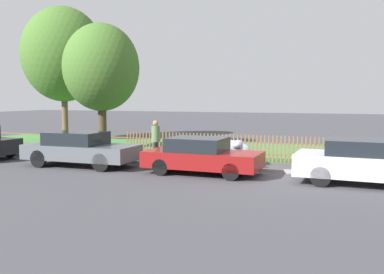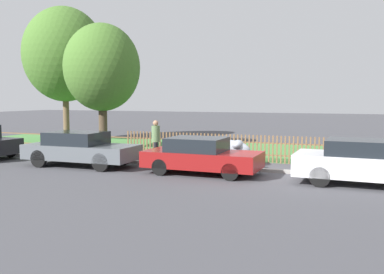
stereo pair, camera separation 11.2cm
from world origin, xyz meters
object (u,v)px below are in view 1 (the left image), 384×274
(parked_car_red_compact, at_px, (370,162))
(covered_motorcycle, at_px, (228,150))
(tree_behind_motorcycle, at_px, (101,68))
(pedestrian_near_fence, at_px, (156,138))
(parked_car_black_saloon, at_px, (80,148))
(tree_nearest_kerb, at_px, (63,55))
(parked_car_navy_estate, at_px, (201,156))

(parked_car_red_compact, xyz_separation_m, covered_motorcycle, (-5.05, 1.92, -0.07))
(covered_motorcycle, relative_size, tree_behind_motorcycle, 0.31)
(parked_car_red_compact, height_order, pedestrian_near_fence, pedestrian_near_fence)
(parked_car_black_saloon, relative_size, parked_car_red_compact, 0.99)
(parked_car_red_compact, bearing_deg, tree_nearest_kerb, 157.57)
(covered_motorcycle, distance_m, tree_nearest_kerb, 14.23)
(parked_car_black_saloon, height_order, tree_nearest_kerb, tree_nearest_kerb)
(parked_car_black_saloon, height_order, parked_car_red_compact, parked_car_red_compact)
(parked_car_navy_estate, distance_m, covered_motorcycle, 1.98)
(tree_behind_motorcycle, bearing_deg, parked_car_navy_estate, -33.50)
(parked_car_red_compact, height_order, tree_behind_motorcycle, tree_behind_motorcycle)
(covered_motorcycle, bearing_deg, pedestrian_near_fence, 175.76)
(covered_motorcycle, height_order, pedestrian_near_fence, pedestrian_near_fence)
(tree_behind_motorcycle, bearing_deg, tree_nearest_kerb, 146.88)
(tree_nearest_kerb, xyz_separation_m, pedestrian_near_fence, (9.01, -5.77, -4.30))
(parked_car_black_saloon, xyz_separation_m, tree_nearest_kerb, (-6.76, 7.85, 4.58))
(parked_car_red_compact, xyz_separation_m, tree_behind_motorcycle, (-12.54, 4.67, 3.46))
(tree_nearest_kerb, height_order, pedestrian_near_fence, tree_nearest_kerb)
(parked_car_red_compact, xyz_separation_m, pedestrian_near_fence, (-8.18, 1.94, 0.27))
(tree_nearest_kerb, height_order, tree_behind_motorcycle, tree_nearest_kerb)
(tree_nearest_kerb, bearing_deg, covered_motorcycle, -25.49)
(covered_motorcycle, distance_m, pedestrian_near_fence, 3.16)
(parked_car_red_compact, bearing_deg, tree_behind_motorcycle, 161.28)
(parked_car_black_saloon, xyz_separation_m, parked_car_navy_estate, (4.99, 0.12, -0.05))
(parked_car_black_saloon, height_order, covered_motorcycle, parked_car_black_saloon)
(tree_nearest_kerb, distance_m, tree_behind_motorcycle, 5.67)
(parked_car_navy_estate, xyz_separation_m, covered_motorcycle, (0.40, 1.94, -0.01))
(covered_motorcycle, xyz_separation_m, pedestrian_near_fence, (-3.14, 0.03, 0.34))
(parked_car_navy_estate, relative_size, tree_behind_motorcycle, 0.64)
(parked_car_navy_estate, bearing_deg, parked_car_red_compact, 0.61)
(parked_car_black_saloon, distance_m, tree_behind_motorcycle, 6.30)
(parked_car_navy_estate, relative_size, parked_car_red_compact, 0.90)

